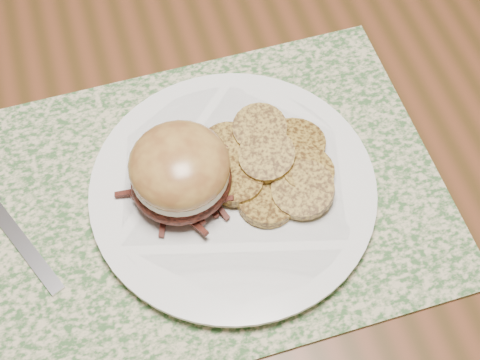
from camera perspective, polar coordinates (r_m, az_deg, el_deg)
The scene contains 6 objects.
dining_table at distance 0.74m, azimuth -13.67°, elevation -5.51°, with size 1.50×0.90×0.75m.
placemat at distance 0.65m, azimuth -2.52°, elevation -1.46°, with size 0.45×0.33×0.00m, color #396132.
dinner_plate at distance 0.65m, azimuth -0.60°, elevation -0.86°, with size 0.26×0.26×0.02m, color white.
pork_sandwich at distance 0.61m, azimuth -5.13°, elevation 0.70°, with size 0.12×0.11×0.07m.
roasted_potatoes at distance 0.64m, azimuth 2.65°, elevation 1.37°, with size 0.15×0.15×0.04m.
fork at distance 0.67m, azimuth -18.98°, elevation -3.90°, with size 0.08×0.16×0.00m.
Camera 1 is at (0.08, -0.34, 1.33)m, focal length 50.00 mm.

